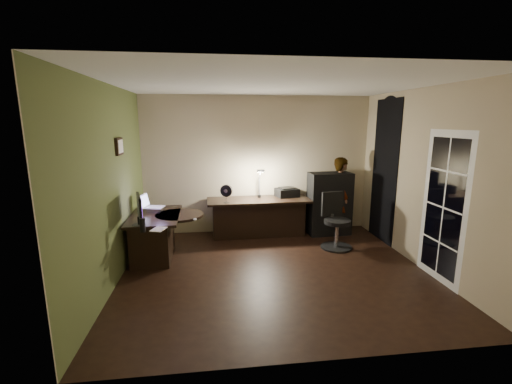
{
  "coord_description": "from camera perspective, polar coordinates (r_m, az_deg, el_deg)",
  "views": [
    {
      "loc": [
        -0.87,
        -4.72,
        2.21
      ],
      "look_at": [
        -0.15,
        1.05,
        1.0
      ],
      "focal_mm": 24.0,
      "sensor_mm": 36.0,
      "label": 1
    }
  ],
  "objects": [
    {
      "name": "cabinet",
      "position": [
        6.89,
        12.12,
        -1.91
      ],
      "size": [
        0.84,
        0.45,
        1.23
      ],
      "primitive_type": "cube",
      "rotation": [
        0.0,
        0.0,
        0.05
      ],
      "color": "black",
      "rests_on": "floor"
    },
    {
      "name": "printer",
      "position": [
        6.82,
        5.18,
        -0.03
      ],
      "size": [
        0.48,
        0.41,
        0.19
      ],
      "primitive_type": "cube",
      "rotation": [
        0.0,
        0.0,
        0.22
      ],
      "color": "black",
      "rests_on": "desk_right"
    },
    {
      "name": "pen",
      "position": [
        5.94,
        -17.07,
        -3.32
      ],
      "size": [
        0.04,
        0.14,
        0.01
      ],
      "primitive_type": "cube",
      "rotation": [
        0.0,
        0.0,
        0.19
      ],
      "color": "black",
      "rests_on": "desk_left"
    },
    {
      "name": "laptop_stand",
      "position": [
        5.95,
        -16.59,
        -2.87
      ],
      "size": [
        0.24,
        0.21,
        0.09
      ],
      "primitive_type": "cube",
      "rotation": [
        0.0,
        0.0,
        -0.14
      ],
      "color": "silver",
      "rests_on": "desk_left"
    },
    {
      "name": "desk_left",
      "position": [
        5.87,
        -16.27,
        -7.09
      ],
      "size": [
        0.8,
        1.27,
        0.73
      ],
      "primitive_type": "cube",
      "rotation": [
        0.0,
        0.0,
        0.02
      ],
      "color": "black",
      "rests_on": "floor"
    },
    {
      "name": "speaker",
      "position": [
        4.96,
        -18.39,
        -5.27
      ],
      "size": [
        0.1,
        0.1,
        0.19
      ],
      "primitive_type": "cylinder",
      "rotation": [
        0.0,
        0.0,
        -0.35
      ],
      "color": "black",
      "rests_on": "desk_left"
    },
    {
      "name": "french_door",
      "position": [
        5.33,
        28.8,
        -2.3
      ],
      "size": [
        0.02,
        0.92,
        2.1
      ],
      "primitive_type": "cube",
      "color": "white",
      "rests_on": "floor"
    },
    {
      "name": "person",
      "position": [
        6.98,
        13.96,
        -0.59
      ],
      "size": [
        0.43,
        0.59,
        1.52
      ],
      "primitive_type": "imported",
      "rotation": [
        0.0,
        0.0,
        1.44
      ],
      "color": "#D8A88C",
      "rests_on": "floor"
    },
    {
      "name": "ceiling",
      "position": [
        4.83,
        3.48,
        17.62
      ],
      "size": [
        4.5,
        4.0,
        0.01
      ],
      "primitive_type": "cube",
      "color": "silver",
      "rests_on": "floor"
    },
    {
      "name": "framed_picture",
      "position": [
        5.36,
        -21.86,
        7.06
      ],
      "size": [
        0.04,
        0.3,
        0.25
      ],
      "primitive_type": "cube",
      "color": "black",
      "rests_on": "wall_left"
    },
    {
      "name": "floor",
      "position": [
        5.29,
        3.11,
        -13.03
      ],
      "size": [
        4.5,
        4.0,
        0.01
      ],
      "primitive_type": "cube",
      "color": "black",
      "rests_on": "ground"
    },
    {
      "name": "arched_doorway",
      "position": [
        6.71,
        20.63,
        3.2
      ],
      "size": [
        0.01,
        0.9,
        2.6
      ],
      "primitive_type": "cube",
      "color": "black",
      "rests_on": "floor"
    },
    {
      "name": "phone",
      "position": [
        5.51,
        -10.63,
        -4.17
      ],
      "size": [
        0.07,
        0.13,
        0.01
      ],
      "primitive_type": "cube",
      "rotation": [
        0.0,
        0.0,
        -0.02
      ],
      "color": "black",
      "rests_on": "desk_left"
    },
    {
      "name": "headphones",
      "position": [
        6.8,
        4.49,
        -0.49
      ],
      "size": [
        0.18,
        0.1,
        0.08
      ],
      "primitive_type": "cube",
      "rotation": [
        0.0,
        0.0,
        0.19
      ],
      "color": "navy",
      "rests_on": "desk_right"
    },
    {
      "name": "desk_fan",
      "position": [
        6.28,
        -4.95,
        -0.31
      ],
      "size": [
        0.25,
        0.19,
        0.34
      ],
      "primitive_type": "cube",
      "rotation": [
        0.0,
        0.0,
        -0.37
      ],
      "color": "black",
      "rests_on": "desk_right"
    },
    {
      "name": "wall_left",
      "position": [
        5.0,
        -23.09,
        0.89
      ],
      "size": [
        0.01,
        4.0,
        2.7
      ],
      "primitive_type": "cube",
      "color": "tan",
      "rests_on": "floor"
    },
    {
      "name": "desk_right",
      "position": [
        6.67,
        0.44,
        -4.28
      ],
      "size": [
        1.98,
        0.74,
        0.74
      ],
      "primitive_type": "cube",
      "rotation": [
        0.0,
        0.0,
        0.03
      ],
      "color": "black",
      "rests_on": "floor"
    },
    {
      "name": "mouse",
      "position": [
        5.34,
        -10.13,
        -4.52
      ],
      "size": [
        0.07,
        0.09,
        0.03
      ],
      "primitive_type": "ellipsoid",
      "rotation": [
        0.0,
        0.0,
        0.15
      ],
      "color": "silver",
      "rests_on": "desk_left"
    },
    {
      "name": "notepad",
      "position": [
        5.02,
        -15.93,
        -5.99
      ],
      "size": [
        0.23,
        0.27,
        0.01
      ],
      "primitive_type": "cube",
      "rotation": [
        0.0,
        0.0,
        -0.31
      ],
      "color": "silver",
      "rests_on": "desk_left"
    },
    {
      "name": "laptop",
      "position": [
        5.91,
        -16.68,
        -1.45
      ],
      "size": [
        0.39,
        0.37,
        0.22
      ],
      "primitive_type": "cube",
      "rotation": [
        0.0,
        0.0,
        -0.23
      ],
      "color": "silver",
      "rests_on": "laptop_stand"
    },
    {
      "name": "office_chair",
      "position": [
        6.17,
        13.42,
        -4.79
      ],
      "size": [
        0.62,
        0.62,
        0.98
      ],
      "primitive_type": "cube",
      "rotation": [
        0.0,
        0.0,
        0.14
      ],
      "color": "black",
      "rests_on": "floor"
    },
    {
      "name": "desk_lamp",
      "position": [
        6.66,
        0.53,
        1.62
      ],
      "size": [
        0.19,
        0.3,
        0.62
      ],
      "primitive_type": "cube",
      "rotation": [
        0.0,
        0.0,
        0.14
      ],
      "color": "black",
      "rests_on": "desk_right"
    },
    {
      "name": "wall_front",
      "position": [
        2.98,
        10.24,
        -5.2
      ],
      "size": [
        4.5,
        0.01,
        2.7
      ],
      "primitive_type": "cube",
      "color": "tan",
      "rests_on": "floor"
    },
    {
      "name": "wall_right",
      "position": [
        5.73,
        26.08,
        1.91
      ],
      "size": [
        0.01,
        4.0,
        2.7
      ],
      "primitive_type": "cube",
      "color": "tan",
      "rests_on": "floor"
    },
    {
      "name": "green_wall_overlay",
      "position": [
        4.99,
        -22.92,
        0.89
      ],
      "size": [
        0.0,
        4.0,
        2.7
      ],
      "primitive_type": "cube",
      "color": "#4F5C2C",
      "rests_on": "floor"
    },
    {
      "name": "monitor",
      "position": [
        5.26,
        -19.02,
        -3.57
      ],
      "size": [
        0.23,
        0.51,
        0.33
      ],
      "primitive_type": "cube",
      "rotation": [
        0.0,
        0.0,
        0.28
      ],
      "color": "black",
      "rests_on": "desk_left"
    },
    {
      "name": "wall_back",
      "position": [
        6.84,
        0.26,
        4.52
      ],
      "size": [
        4.5,
        0.01,
        2.7
      ],
      "primitive_type": "cube",
      "color": "tan",
      "rests_on": "floor"
    }
  ]
}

